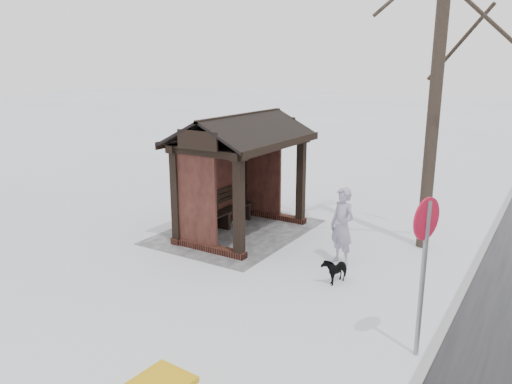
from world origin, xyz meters
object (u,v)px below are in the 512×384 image
at_px(bus_shelter, 237,150).
at_px(dog, 335,269).
at_px(road_sign, 424,245).
at_px(pedestrian, 342,226).

height_order(bus_shelter, dog, bus_shelter).
bearing_deg(bus_shelter, road_sign, 59.14).
height_order(bus_shelter, pedestrian, bus_shelter).
xyz_separation_m(bus_shelter, pedestrian, (0.54, 3.11, -1.30)).
bearing_deg(pedestrian, road_sign, -24.89).
relative_size(bus_shelter, dog, 5.72).
xyz_separation_m(pedestrian, road_sign, (2.71, 2.34, 0.91)).
xyz_separation_m(dog, road_sign, (1.77, 2.07, 1.50)).
bearing_deg(pedestrian, bus_shelter, -165.59).
distance_m(pedestrian, road_sign, 3.69).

